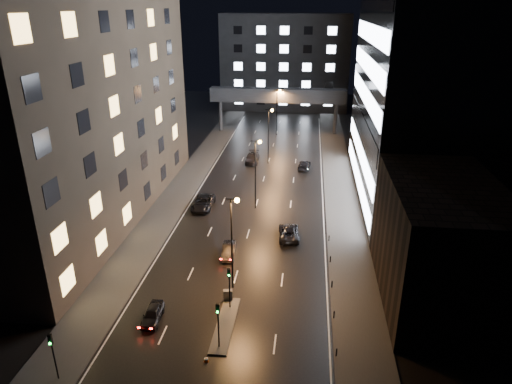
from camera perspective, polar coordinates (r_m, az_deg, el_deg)
ground at (r=76.73m, az=0.98°, el=1.67°), size 160.00×160.00×0.00m
sidewalk_left at (r=74.34m, az=-9.04°, el=0.74°), size 5.00×110.00×0.15m
sidewalk_right at (r=71.93m, az=10.53°, el=-0.12°), size 5.00×110.00×0.15m
building_left at (r=63.18m, az=-21.96°, el=14.33°), size 15.00×48.00×40.00m
building_right_low at (r=47.44m, az=21.87°, el=-5.91°), size 10.00×18.00×12.00m
building_right_glass at (r=69.89m, az=22.59°, el=16.97°), size 20.00×36.00×45.00m
building_far at (r=130.41m, az=3.68°, el=15.94°), size 34.00×14.00×25.00m
skybridge at (r=103.37m, az=2.72°, el=11.91°), size 30.00×3.00×10.00m
median_island at (r=43.57m, az=-3.85°, el=-16.18°), size 1.60×8.00×0.15m
traffic_signal_near at (r=43.77m, az=-3.36°, el=-11.07°), size 0.28×0.34×4.40m
traffic_signal_far at (r=39.39m, az=-4.77°, el=-15.45°), size 0.28×0.34×4.40m
traffic_signal_corner at (r=39.73m, az=-24.09°, el=-17.59°), size 0.28×0.34×4.40m
bollard_row at (r=46.51m, az=9.59°, el=-13.08°), size 0.12×25.12×0.90m
streetlight_near at (r=45.04m, az=-2.87°, el=-4.99°), size 1.45×0.50×10.15m
streetlight_mid_a at (r=63.27m, az=0.07°, el=3.33°), size 1.45×0.50×10.15m
streetlight_mid_b at (r=82.33m, az=1.69°, el=7.87°), size 1.45×0.50×10.15m
streetlight_far at (r=101.75m, az=2.71°, el=10.68°), size 1.45×0.50×10.15m
car_away_a at (r=44.75m, az=-12.79°, el=-14.64°), size 1.76×3.94×1.32m
car_away_b at (r=53.56m, az=-3.41°, el=-7.30°), size 1.77×4.28×1.38m
car_away_c at (r=65.95m, az=-6.63°, el=-1.32°), size 2.69×5.82×1.62m
car_away_d at (r=84.65m, az=-0.45°, el=4.27°), size 2.36×5.59×1.61m
car_toward_a at (r=57.55m, az=4.13°, el=-5.02°), size 2.87×5.49×1.48m
car_toward_b at (r=81.71m, az=6.05°, el=3.39°), size 2.44×5.07×1.42m
utility_cabinet at (r=46.17m, az=-3.53°, el=-12.70°), size 0.98×0.63×1.08m
cone_a at (r=40.10m, az=-6.25°, el=-20.08°), size 0.53×0.53×0.44m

